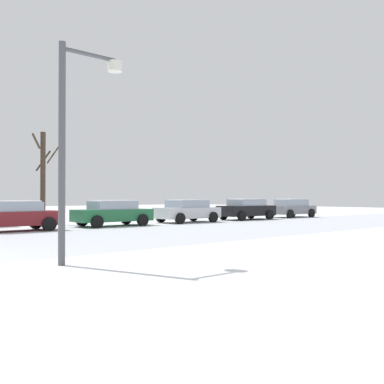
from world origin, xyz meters
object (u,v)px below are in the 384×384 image
object	(u,v)px
parked_car_maroon	(14,215)
parked_car_silver	(187,211)
parked_car_gray	(291,208)
street_lamp	(74,128)
parked_car_black	(247,209)
parked_car_green	(113,213)

from	to	relation	value
parked_car_maroon	parked_car_silver	distance (m)	10.39
parked_car_gray	street_lamp	bearing A→B (deg)	-154.69
parked_car_maroon	parked_car_silver	xyz separation A→B (m)	(10.39, 0.17, 0.01)
parked_car_silver	parked_car_gray	bearing A→B (deg)	-0.36
parked_car_maroon	parked_car_black	size ratio (longest dim) A/B	0.94
parked_car_maroon	parked_car_green	distance (m)	5.20
parked_car_maroon	parked_car_green	world-z (taller)	parked_car_maroon
street_lamp	parked_car_black	xyz separation A→B (m)	(17.76, 10.75, -2.42)
street_lamp	parked_car_maroon	distance (m)	11.23
parked_car_black	street_lamp	bearing A→B (deg)	-148.81
parked_car_silver	parked_car_gray	size ratio (longest dim) A/B	0.99
street_lamp	parked_car_green	xyz separation A→B (m)	(7.37, 10.94, -2.45)
parked_car_black	parked_car_gray	distance (m)	5.20
street_lamp	parked_car_maroon	world-z (taller)	street_lamp
street_lamp	parked_car_gray	distance (m)	25.51
street_lamp	parked_car_green	bearing A→B (deg)	56.03
street_lamp	parked_car_black	size ratio (longest dim) A/B	1.22
parked_car_maroon	parked_car_black	world-z (taller)	parked_car_black
parked_car_gray	parked_car_maroon	bearing A→B (deg)	-179.70
street_lamp	parked_car_silver	size ratio (longest dim) A/B	1.29
parked_car_maroon	parked_car_gray	size ratio (longest dim) A/B	0.98
street_lamp	parked_car_green	distance (m)	13.42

